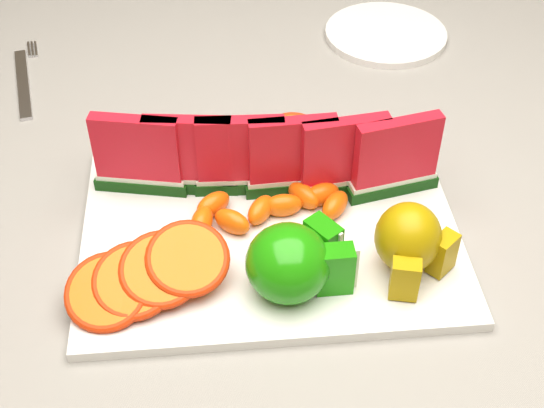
{
  "coord_description": "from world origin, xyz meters",
  "views": [
    {
      "loc": [
        -0.02,
        -0.64,
        1.34
      ],
      "look_at": [
        0.03,
        -0.07,
        0.81
      ],
      "focal_mm": 50.0,
      "sensor_mm": 36.0,
      "label": 1
    }
  ],
  "objects_px": {
    "apple_cluster": "(295,262)",
    "fork": "(24,80)",
    "side_plate": "(386,34)",
    "pear_cluster": "(410,241)",
    "platter": "(270,231)"
  },
  "relations": [
    {
      "from": "platter",
      "to": "side_plate",
      "type": "xyz_separation_m",
      "value": [
        0.21,
        0.4,
        -0.0
      ]
    },
    {
      "from": "platter",
      "to": "side_plate",
      "type": "height_order",
      "value": "platter"
    },
    {
      "from": "pear_cluster",
      "to": "side_plate",
      "type": "bearing_deg",
      "value": 80.79
    },
    {
      "from": "pear_cluster",
      "to": "fork",
      "type": "height_order",
      "value": "pear_cluster"
    },
    {
      "from": "platter",
      "to": "pear_cluster",
      "type": "distance_m",
      "value": 0.16
    },
    {
      "from": "apple_cluster",
      "to": "fork",
      "type": "relative_size",
      "value": 0.63
    },
    {
      "from": "pear_cluster",
      "to": "side_plate",
      "type": "relative_size",
      "value": 0.4
    },
    {
      "from": "pear_cluster",
      "to": "side_plate",
      "type": "distance_m",
      "value": 0.48
    },
    {
      "from": "pear_cluster",
      "to": "side_plate",
      "type": "xyz_separation_m",
      "value": [
        0.08,
        0.47,
        -0.05
      ]
    },
    {
      "from": "side_plate",
      "to": "fork",
      "type": "relative_size",
      "value": 1.13
    },
    {
      "from": "platter",
      "to": "fork",
      "type": "height_order",
      "value": "platter"
    },
    {
      "from": "pear_cluster",
      "to": "fork",
      "type": "xyz_separation_m",
      "value": [
        -0.44,
        0.4,
        -0.05
      ]
    },
    {
      "from": "apple_cluster",
      "to": "fork",
      "type": "xyz_separation_m",
      "value": [
        -0.33,
        0.41,
        -0.04
      ]
    },
    {
      "from": "platter",
      "to": "pear_cluster",
      "type": "height_order",
      "value": "pear_cluster"
    },
    {
      "from": "apple_cluster",
      "to": "side_plate",
      "type": "relative_size",
      "value": 0.56
    }
  ]
}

